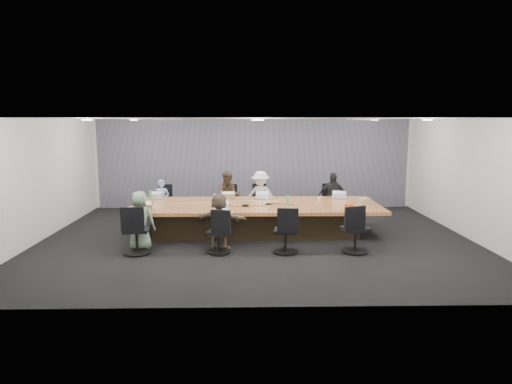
{
  "coord_description": "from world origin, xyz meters",
  "views": [
    {
      "loc": [
        -0.24,
        -10.45,
        2.76
      ],
      "look_at": [
        0.0,
        0.4,
        1.05
      ],
      "focal_mm": 32.0,
      "sensor_mm": 36.0,
      "label": 1
    }
  ],
  "objects_px": {
    "chair_3": "(330,205)",
    "person_5": "(219,221)",
    "person_1": "(229,197)",
    "laptop_2": "(261,198)",
    "bottle_green_left": "(150,196)",
    "mug_brown": "(146,203)",
    "person_2": "(261,197)",
    "bottle_green_right": "(288,201)",
    "laptop_3": "(336,198)",
    "chair_1": "(229,206)",
    "canvas_bag": "(365,201)",
    "person_0": "(162,201)",
    "stapler": "(245,206)",
    "conference_table": "(256,217)",
    "snack_packet": "(349,205)",
    "laptop_0": "(158,198)",
    "chair_5": "(219,236)",
    "chair_7": "(355,233)",
    "chair_4": "(137,234)",
    "chair_6": "(285,234)",
    "person_4": "(140,220)",
    "laptop_5": "(221,210)",
    "person_3": "(332,197)",
    "chair_2": "(260,206)",
    "laptop_1": "(228,198)",
    "chair_0": "(164,206)",
    "laptop_4": "(145,210)",
    "bottle_clear": "(215,199)"
  },
  "relations": [
    {
      "from": "chair_4",
      "to": "canvas_bag",
      "type": "height_order",
      "value": "canvas_bag"
    },
    {
      "from": "person_0",
      "to": "snack_packet",
      "type": "bearing_deg",
      "value": -13.55
    },
    {
      "from": "chair_4",
      "to": "chair_6",
      "type": "bearing_deg",
      "value": -4.59
    },
    {
      "from": "chair_5",
      "to": "canvas_bag",
      "type": "height_order",
      "value": "canvas_bag"
    },
    {
      "from": "conference_table",
      "to": "mug_brown",
      "type": "distance_m",
      "value": 2.68
    },
    {
      "from": "chair_7",
      "to": "laptop_1",
      "type": "relative_size",
      "value": 2.43
    },
    {
      "from": "chair_5",
      "to": "person_0",
      "type": "xyz_separation_m",
      "value": [
        -1.73,
        3.05,
        0.21
      ]
    },
    {
      "from": "person_0",
      "to": "stapler",
      "type": "distance_m",
      "value": 2.86
    },
    {
      "from": "person_4",
      "to": "laptop_5",
      "type": "relative_size",
      "value": 4.04
    },
    {
      "from": "chair_4",
      "to": "person_3",
      "type": "distance_m",
      "value": 5.57
    },
    {
      "from": "chair_5",
      "to": "bottle_clear",
      "type": "distance_m",
      "value": 1.86
    },
    {
      "from": "chair_2",
      "to": "mug_brown",
      "type": "bearing_deg",
      "value": 36.19
    },
    {
      "from": "person_1",
      "to": "laptop_4",
      "type": "xyz_separation_m",
      "value": [
        -1.81,
        -2.15,
        0.06
      ]
    },
    {
      "from": "chair_1",
      "to": "canvas_bag",
      "type": "relative_size",
      "value": 2.78
    },
    {
      "from": "chair_2",
      "to": "chair_5",
      "type": "height_order",
      "value": "chair_5"
    },
    {
      "from": "laptop_0",
      "to": "person_3",
      "type": "distance_m",
      "value": 4.71
    },
    {
      "from": "chair_7",
      "to": "person_1",
      "type": "xyz_separation_m",
      "value": [
        -2.76,
        3.05,
        0.26
      ]
    },
    {
      "from": "chair_7",
      "to": "chair_4",
      "type": "bearing_deg",
      "value": 162.26
    },
    {
      "from": "bottle_green_right",
      "to": "snack_packet",
      "type": "relative_size",
      "value": 1.3
    },
    {
      "from": "laptop_1",
      "to": "laptop_5",
      "type": "xyz_separation_m",
      "value": [
        -0.1,
        -1.6,
        0.0
      ]
    },
    {
      "from": "laptop_2",
      "to": "snack_packet",
      "type": "height_order",
      "value": "snack_packet"
    },
    {
      "from": "person_1",
      "to": "laptop_2",
      "type": "xyz_separation_m",
      "value": [
        0.87,
        -0.55,
        0.06
      ]
    },
    {
      "from": "chair_7",
      "to": "mug_brown",
      "type": "distance_m",
      "value": 4.98
    },
    {
      "from": "person_1",
      "to": "conference_table",
      "type": "bearing_deg",
      "value": -62.74
    },
    {
      "from": "bottle_green_left",
      "to": "mug_brown",
      "type": "bearing_deg",
      "value": -90.0
    },
    {
      "from": "laptop_4",
      "to": "laptop_0",
      "type": "bearing_deg",
      "value": 103.19
    },
    {
      "from": "laptop_0",
      "to": "person_1",
      "type": "bearing_deg",
      "value": -174.49
    },
    {
      "from": "conference_table",
      "to": "laptop_1",
      "type": "bearing_deg",
      "value": 131.68
    },
    {
      "from": "chair_5",
      "to": "laptop_2",
      "type": "xyz_separation_m",
      "value": [
        0.97,
        2.5,
        0.37
      ]
    },
    {
      "from": "person_5",
      "to": "stapler",
      "type": "relative_size",
      "value": 8.33
    },
    {
      "from": "conference_table",
      "to": "canvas_bag",
      "type": "distance_m",
      "value": 2.68
    },
    {
      "from": "chair_2",
      "to": "laptop_5",
      "type": "relative_size",
      "value": 2.37
    },
    {
      "from": "laptop_4",
      "to": "chair_3",
      "type": "bearing_deg",
      "value": 40.58
    },
    {
      "from": "chair_0",
      "to": "chair_1",
      "type": "xyz_separation_m",
      "value": [
        1.83,
        0.0,
        0.0
      ]
    },
    {
      "from": "laptop_0",
      "to": "person_1",
      "type": "height_order",
      "value": "person_1"
    },
    {
      "from": "chair_6",
      "to": "bottle_green_right",
      "type": "distance_m",
      "value": 1.51
    },
    {
      "from": "mug_brown",
      "to": "bottle_green_right",
      "type": "bearing_deg",
      "value": -3.26
    },
    {
      "from": "chair_7",
      "to": "person_0",
      "type": "bearing_deg",
      "value": 128.66
    },
    {
      "from": "person_2",
      "to": "snack_packet",
      "type": "relative_size",
      "value": 7.11
    },
    {
      "from": "bottle_green_right",
      "to": "canvas_bag",
      "type": "bearing_deg",
      "value": 5.55
    },
    {
      "from": "person_2",
      "to": "laptop_2",
      "type": "xyz_separation_m",
      "value": [
        0.0,
        -0.55,
        0.05
      ]
    },
    {
      "from": "chair_0",
      "to": "person_3",
      "type": "distance_m",
      "value": 4.7
    },
    {
      "from": "chair_6",
      "to": "chair_7",
      "type": "relative_size",
      "value": 0.93
    },
    {
      "from": "chair_6",
      "to": "laptop_5",
      "type": "distance_m",
      "value": 1.7
    },
    {
      "from": "chair_3",
      "to": "person_5",
      "type": "bearing_deg",
      "value": 42.09
    },
    {
      "from": "person_4",
      "to": "laptop_2",
      "type": "bearing_deg",
      "value": -140.23
    },
    {
      "from": "laptop_2",
      "to": "bottle_green_right",
      "type": "distance_m",
      "value": 1.23
    },
    {
      "from": "chair_5",
      "to": "snack_packet",
      "type": "distance_m",
      "value": 3.37
    },
    {
      "from": "chair_3",
      "to": "laptop_3",
      "type": "distance_m",
      "value": 0.98
    },
    {
      "from": "chair_4",
      "to": "laptop_3",
      "type": "xyz_separation_m",
      "value": [
        4.65,
        2.5,
        0.32
      ]
    }
  ]
}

